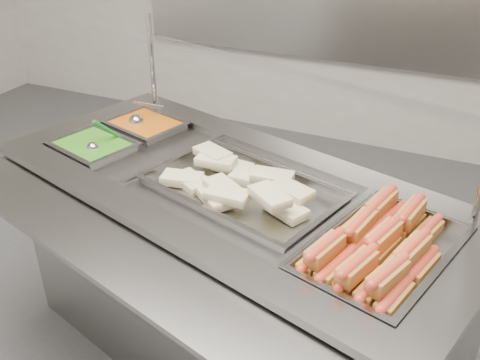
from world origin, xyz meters
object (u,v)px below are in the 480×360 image
at_px(sneeze_guard, 269,71).
at_px(pan_wraps, 242,192).
at_px(steam_counter, 231,276).
at_px(serving_spoon, 96,145).
at_px(pan_hotdogs, 381,258).
at_px(ladle, 137,121).

height_order(sneeze_guard, pan_wraps, sneeze_guard).
bearing_deg(steam_counter, sneeze_guard, 73.77).
bearing_deg(pan_wraps, serving_spoon, 176.28).
xyz_separation_m(sneeze_guard, pan_hotdogs, (0.48, -0.34, -0.36)).
distance_m(ladle, serving_spoon, 0.26).
xyz_separation_m(steam_counter, serving_spoon, (-0.56, 0.03, 0.41)).
xyz_separation_m(pan_wraps, ladle, (-0.61, 0.30, 0.03)).
bearing_deg(ladle, sneeze_guard, -8.91).
bearing_deg(serving_spoon, pan_hotdogs, -9.34).
xyz_separation_m(sneeze_guard, ladle, (-0.61, 0.10, -0.32)).
distance_m(steam_counter, pan_wraps, 0.38).
relative_size(steam_counter, ladle, 10.46).
bearing_deg(serving_spoon, steam_counter, -2.54).
relative_size(pan_wraps, serving_spoon, 4.55).
height_order(pan_wraps, serving_spoon, serving_spoon).
bearing_deg(sneeze_guard, steam_counter, -106.23).
bearing_deg(pan_hotdogs, sneeze_guard, 144.49).
distance_m(steam_counter, serving_spoon, 0.70).
relative_size(sneeze_guard, serving_spoon, 9.92).
distance_m(pan_hotdogs, serving_spoon, 1.11).
relative_size(steam_counter, serving_spoon, 12.13).
bearing_deg(sneeze_guard, pan_hotdogs, -35.51).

